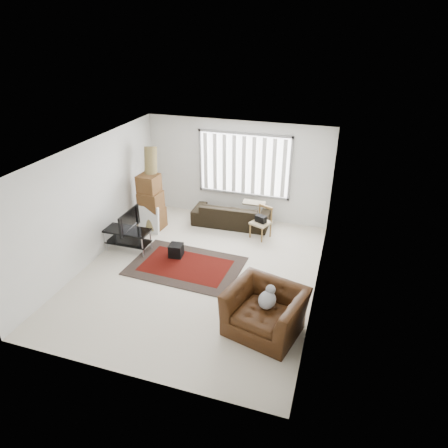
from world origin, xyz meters
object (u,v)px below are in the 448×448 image
Objects in this scene: tv_stand at (128,235)px; sofa at (231,211)px; moving_boxes at (151,204)px; side_chair at (261,221)px; armchair at (265,308)px.

tv_stand is 2.82m from sofa.
tv_stand is 1.25m from moving_boxes.
sofa is at bearing 22.80° from moving_boxes.
side_chair reaches higher than sofa.
sofa is (1.96, 2.03, 0.00)m from tv_stand.
tv_stand is 4.11m from armchair.
armchair is at bearing -25.15° from tv_stand.
moving_boxes is at bearing 155.71° from armchair.
tv_stand is 0.73× the size of moving_boxes.
moving_boxes is 0.72× the size of sofa.
side_chair is 3.44m from armchair.
moving_boxes is at bearing 20.58° from sofa.
side_chair is at bearing 152.22° from sofa.
sofa is at bearing 46.03° from tv_stand.
armchair reaches higher than tv_stand.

